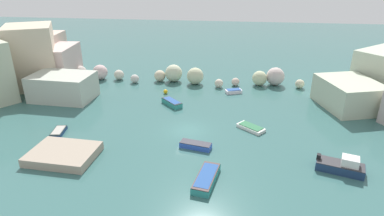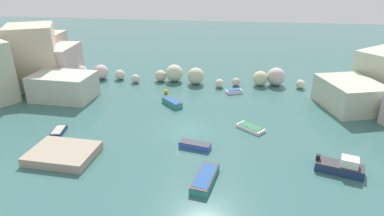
{
  "view_description": "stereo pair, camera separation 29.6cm",
  "coord_description": "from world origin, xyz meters",
  "px_view_note": "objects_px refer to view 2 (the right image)",
  "views": [
    {
      "loc": [
        4.77,
        -32.51,
        17.0
      ],
      "look_at": [
        0.0,
        4.04,
        1.0
      ],
      "focal_mm": 30.72,
      "sensor_mm": 36.0,
      "label": 1
    },
    {
      "loc": [
        5.06,
        -32.47,
        17.0
      ],
      "look_at": [
        0.0,
        4.04,
        1.0
      ],
      "focal_mm": 30.72,
      "sensor_mm": 36.0,
      "label": 2
    }
  ],
  "objects_px": {
    "stone_dock": "(63,153)",
    "moored_boat_2": "(59,131)",
    "moored_boat_5": "(205,178)",
    "moored_boat_1": "(341,167)",
    "moored_boat_3": "(234,91)",
    "moored_boat_4": "(251,128)",
    "moored_boat_6": "(172,103)",
    "moored_boat_0": "(195,145)",
    "channel_buoy": "(166,92)"
  },
  "relations": [
    {
      "from": "stone_dock",
      "to": "moored_boat_2",
      "type": "relative_size",
      "value": 2.31
    },
    {
      "from": "moored_boat_5",
      "to": "moored_boat_1",
      "type": "bearing_deg",
      "value": 114.64
    },
    {
      "from": "moored_boat_3",
      "to": "moored_boat_2",
      "type": "bearing_deg",
      "value": 17.62
    },
    {
      "from": "moored_boat_4",
      "to": "moored_boat_6",
      "type": "height_order",
      "value": "moored_boat_6"
    },
    {
      "from": "stone_dock",
      "to": "moored_boat_3",
      "type": "height_order",
      "value": "stone_dock"
    },
    {
      "from": "moored_boat_3",
      "to": "stone_dock",
      "type": "bearing_deg",
      "value": 30.14
    },
    {
      "from": "moored_boat_0",
      "to": "moored_boat_4",
      "type": "distance_m",
      "value": 7.53
    },
    {
      "from": "moored_boat_2",
      "to": "moored_boat_6",
      "type": "relative_size",
      "value": 0.81
    },
    {
      "from": "moored_boat_3",
      "to": "moored_boat_4",
      "type": "distance_m",
      "value": 11.59
    },
    {
      "from": "moored_boat_3",
      "to": "moored_boat_5",
      "type": "distance_m",
      "value": 21.94
    },
    {
      "from": "moored_boat_5",
      "to": "moored_boat_2",
      "type": "bearing_deg",
      "value": -101.53
    },
    {
      "from": "channel_buoy",
      "to": "moored_boat_5",
      "type": "xyz_separation_m",
      "value": [
        7.73,
        -20.27,
        0.04
      ]
    },
    {
      "from": "moored_boat_0",
      "to": "channel_buoy",
      "type": "bearing_deg",
      "value": 124.65
    },
    {
      "from": "moored_boat_3",
      "to": "moored_boat_1",
      "type": "bearing_deg",
      "value": 96.69
    },
    {
      "from": "moored_boat_2",
      "to": "moored_boat_6",
      "type": "xyz_separation_m",
      "value": [
        10.91,
        9.49,
        0.14
      ]
    },
    {
      "from": "moored_boat_5",
      "to": "moored_boat_6",
      "type": "bearing_deg",
      "value": -149.53
    },
    {
      "from": "moored_boat_5",
      "to": "stone_dock",
      "type": "bearing_deg",
      "value": -88.24
    },
    {
      "from": "moored_boat_3",
      "to": "moored_boat_6",
      "type": "xyz_separation_m",
      "value": [
        -8.04,
        -5.66,
        0.09
      ]
    },
    {
      "from": "moored_boat_2",
      "to": "moored_boat_5",
      "type": "xyz_separation_m",
      "value": [
        16.94,
        -6.69,
        0.12
      ]
    },
    {
      "from": "channel_buoy",
      "to": "moored_boat_0",
      "type": "xyz_separation_m",
      "value": [
        6.14,
        -14.72,
        -0.02
      ]
    },
    {
      "from": "stone_dock",
      "to": "moored_boat_0",
      "type": "bearing_deg",
      "value": 15.93
    },
    {
      "from": "channel_buoy",
      "to": "moored_boat_6",
      "type": "height_order",
      "value": "moored_boat_6"
    },
    {
      "from": "moored_boat_3",
      "to": "moored_boat_0",
      "type": "bearing_deg",
      "value": 56.51
    },
    {
      "from": "moored_boat_2",
      "to": "channel_buoy",
      "type": "bearing_deg",
      "value": -43.52
    },
    {
      "from": "channel_buoy",
      "to": "moored_boat_3",
      "type": "xyz_separation_m",
      "value": [
        9.74,
        1.57,
        -0.04
      ]
    },
    {
      "from": "moored_boat_3",
      "to": "moored_boat_5",
      "type": "height_order",
      "value": "moored_boat_5"
    },
    {
      "from": "moored_boat_2",
      "to": "moored_boat_4",
      "type": "bearing_deg",
      "value": -89.27
    },
    {
      "from": "stone_dock",
      "to": "moored_boat_2",
      "type": "distance_m",
      "value": 5.55
    },
    {
      "from": "moored_boat_0",
      "to": "moored_boat_1",
      "type": "bearing_deg",
      "value": 1.67
    },
    {
      "from": "moored_boat_1",
      "to": "moored_boat_3",
      "type": "relative_size",
      "value": 1.72
    },
    {
      "from": "moored_boat_0",
      "to": "moored_boat_1",
      "type": "relative_size",
      "value": 0.77
    },
    {
      "from": "stone_dock",
      "to": "moored_boat_5",
      "type": "xyz_separation_m",
      "value": [
        13.94,
        -2.02,
        -0.07
      ]
    },
    {
      "from": "channel_buoy",
      "to": "moored_boat_3",
      "type": "bearing_deg",
      "value": 9.16
    },
    {
      "from": "moored_boat_2",
      "to": "stone_dock",
      "type": "bearing_deg",
      "value": -156.71
    },
    {
      "from": "stone_dock",
      "to": "moored_boat_1",
      "type": "distance_m",
      "value": 25.83
    },
    {
      "from": "stone_dock",
      "to": "moored_boat_6",
      "type": "distance_m",
      "value": 16.22
    },
    {
      "from": "moored_boat_4",
      "to": "moored_boat_3",
      "type": "bearing_deg",
      "value": -40.11
    },
    {
      "from": "moored_boat_2",
      "to": "moored_boat_3",
      "type": "relative_size",
      "value": 1.05
    },
    {
      "from": "moored_boat_3",
      "to": "moored_boat_4",
      "type": "height_order",
      "value": "moored_boat_3"
    },
    {
      "from": "moored_boat_5",
      "to": "moored_boat_0",
      "type": "bearing_deg",
      "value": -153.96
    },
    {
      "from": "moored_boat_6",
      "to": "moored_boat_5",
      "type": "bearing_deg",
      "value": -22.86
    },
    {
      "from": "moored_boat_2",
      "to": "moored_boat_3",
      "type": "distance_m",
      "value": 24.26
    },
    {
      "from": "channel_buoy",
      "to": "moored_boat_0",
      "type": "distance_m",
      "value": 15.95
    },
    {
      "from": "moored_boat_0",
      "to": "stone_dock",
      "type": "bearing_deg",
      "value": -152.07
    },
    {
      "from": "moored_boat_4",
      "to": "moored_boat_1",
      "type": "bearing_deg",
      "value": 175.87
    },
    {
      "from": "channel_buoy",
      "to": "stone_dock",
      "type": "bearing_deg",
      "value": -108.79
    },
    {
      "from": "moored_boat_1",
      "to": "moored_boat_2",
      "type": "bearing_deg",
      "value": -170.02
    },
    {
      "from": "moored_boat_5",
      "to": "moored_boat_4",
      "type": "bearing_deg",
      "value": 168.52
    },
    {
      "from": "stone_dock",
      "to": "moored_boat_0",
      "type": "height_order",
      "value": "stone_dock"
    },
    {
      "from": "stone_dock",
      "to": "moored_boat_4",
      "type": "distance_m",
      "value": 19.93
    }
  ]
}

